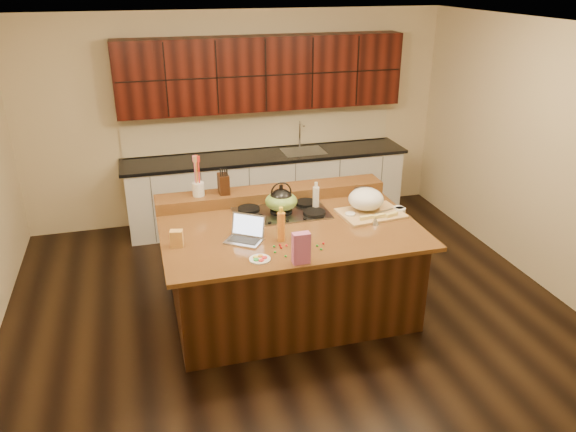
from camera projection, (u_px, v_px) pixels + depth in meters
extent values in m
cube|color=black|center=(289.00, 309.00, 5.65)|extent=(5.50, 5.00, 0.01)
cube|color=silver|center=(290.00, 27.00, 4.56)|extent=(5.50, 5.00, 0.01)
cube|color=#CDB98F|center=(238.00, 119.00, 7.32)|extent=(5.50, 0.01, 2.70)
cube|color=#CDB98F|center=(420.00, 345.00, 2.90)|extent=(5.50, 0.01, 2.70)
cube|color=#CDB98F|center=(546.00, 158.00, 5.78)|extent=(0.01, 5.00, 2.70)
cube|color=black|center=(289.00, 270.00, 5.47)|extent=(2.22, 1.42, 0.88)
cube|color=black|center=(289.00, 228.00, 5.29)|extent=(2.40, 1.60, 0.04)
cube|color=black|center=(271.00, 194.00, 5.87)|extent=(2.40, 0.30, 0.12)
cube|color=gray|center=(281.00, 213.00, 5.54)|extent=(0.92, 0.52, 0.02)
cylinder|color=black|center=(249.00, 209.00, 5.58)|extent=(0.22, 0.22, 0.03)
cylinder|color=black|center=(306.00, 203.00, 5.72)|extent=(0.22, 0.22, 0.03)
cylinder|color=black|center=(254.00, 220.00, 5.35)|extent=(0.22, 0.22, 0.03)
cylinder|color=black|center=(314.00, 213.00, 5.49)|extent=(0.22, 0.22, 0.03)
cylinder|color=black|center=(281.00, 211.00, 5.54)|extent=(0.22, 0.22, 0.03)
cube|color=silver|center=(267.00, 190.00, 7.46)|extent=(3.60, 0.62, 0.90)
cube|color=black|center=(267.00, 156.00, 7.27)|extent=(3.70, 0.66, 0.04)
cube|color=gray|center=(304.00, 152.00, 7.39)|extent=(0.55, 0.42, 0.01)
cylinder|color=gray|center=(300.00, 135.00, 7.47)|extent=(0.02, 0.02, 0.36)
cube|color=black|center=(263.00, 73.00, 6.99)|extent=(3.60, 0.34, 0.90)
cube|color=#CDB98F|center=(261.00, 129.00, 7.43)|extent=(3.60, 0.03, 0.50)
ellipsoid|color=black|center=(281.00, 199.00, 5.49)|extent=(0.24, 0.24, 0.21)
ellipsoid|color=olive|center=(281.00, 201.00, 5.49)|extent=(0.38, 0.38, 0.18)
cube|color=#B7B7BC|center=(244.00, 241.00, 4.97)|extent=(0.38, 0.35, 0.01)
cube|color=black|center=(244.00, 240.00, 4.97)|extent=(0.29, 0.25, 0.00)
cube|color=#B7B7BC|center=(248.00, 225.00, 5.02)|extent=(0.29, 0.23, 0.20)
cube|color=silver|center=(248.00, 225.00, 5.01)|extent=(0.26, 0.20, 0.17)
cylinder|color=orange|center=(281.00, 227.00, 4.94)|extent=(0.08, 0.08, 0.27)
cylinder|color=silver|center=(316.00, 199.00, 5.57)|extent=(0.08, 0.08, 0.25)
cube|color=tan|center=(371.00, 214.00, 5.51)|extent=(0.64, 0.50, 0.03)
ellipsoid|color=white|center=(366.00, 199.00, 5.54)|extent=(0.35, 0.35, 0.22)
cube|color=#EDD872|center=(366.00, 218.00, 5.35)|extent=(0.13, 0.03, 0.03)
cube|color=#EDD872|center=(379.00, 216.00, 5.38)|extent=(0.13, 0.03, 0.03)
cube|color=#EDD872|center=(392.00, 215.00, 5.41)|extent=(0.13, 0.03, 0.03)
cylinder|color=gray|center=(384.00, 211.00, 5.52)|extent=(0.23, 0.09, 0.01)
cylinder|color=white|center=(399.00, 209.00, 5.59)|extent=(0.12, 0.12, 0.04)
cylinder|color=white|center=(400.00, 210.00, 5.57)|extent=(0.13, 0.13, 0.04)
cylinder|color=white|center=(350.00, 215.00, 5.45)|extent=(0.13, 0.13, 0.04)
cylinder|color=#996B3F|center=(364.00, 195.00, 5.87)|extent=(0.27, 0.27, 0.09)
cone|color=silver|center=(375.00, 221.00, 5.30)|extent=(0.10, 0.10, 0.07)
cube|color=#BC588B|center=(301.00, 248.00, 4.56)|extent=(0.14, 0.08, 0.27)
cylinder|color=white|center=(260.00, 259.00, 4.66)|extent=(0.22, 0.22, 0.01)
cube|color=gold|center=(177.00, 238.00, 4.86)|extent=(0.12, 0.10, 0.15)
cylinder|color=white|center=(198.00, 189.00, 5.64)|extent=(0.12, 0.12, 0.14)
cube|color=black|center=(224.00, 184.00, 5.69)|extent=(0.10, 0.17, 0.20)
ellipsoid|color=red|center=(302.00, 254.00, 4.74)|extent=(0.02, 0.02, 0.02)
ellipsoid|color=#198C26|center=(317.00, 246.00, 4.88)|extent=(0.02, 0.02, 0.02)
ellipsoid|color=red|center=(309.00, 248.00, 4.83)|extent=(0.02, 0.02, 0.02)
ellipsoid|color=#198C26|center=(274.00, 246.00, 4.87)|extent=(0.02, 0.02, 0.02)
ellipsoid|color=red|center=(323.00, 243.00, 4.92)|extent=(0.02, 0.02, 0.02)
ellipsoid|color=#198C26|center=(275.00, 252.00, 4.77)|extent=(0.02, 0.02, 0.02)
ellipsoid|color=red|center=(286.00, 245.00, 4.89)|extent=(0.02, 0.02, 0.02)
ellipsoid|color=#198C26|center=(321.00, 249.00, 4.82)|extent=(0.02, 0.02, 0.02)
ellipsoid|color=red|center=(280.00, 245.00, 4.89)|extent=(0.02, 0.02, 0.02)
ellipsoid|color=#198C26|center=(286.00, 256.00, 4.70)|extent=(0.02, 0.02, 0.02)
ellipsoid|color=red|center=(293.00, 250.00, 4.80)|extent=(0.02, 0.02, 0.02)
ellipsoid|color=#198C26|center=(305.00, 247.00, 4.85)|extent=(0.02, 0.02, 0.02)
ellipsoid|color=red|center=(281.00, 247.00, 4.85)|extent=(0.02, 0.02, 0.02)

